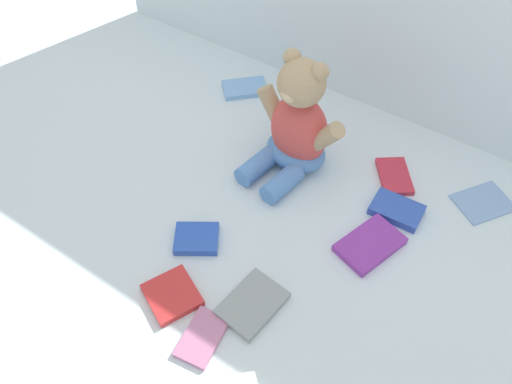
{
  "coord_description": "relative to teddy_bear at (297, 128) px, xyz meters",
  "views": [
    {
      "loc": [
        0.37,
        -0.67,
        0.91
      ],
      "look_at": [
        -0.01,
        -0.1,
        0.1
      ],
      "focal_mm": 36.24,
      "sensor_mm": 36.0,
      "label": 1
    }
  ],
  "objects": [
    {
      "name": "book_case_7",
      "position": [
        -0.25,
        0.16,
        -0.1
      ],
      "size": [
        0.14,
        0.14,
        0.01
      ],
      "primitive_type": "cube",
      "rotation": [
        0.0,
        0.0,
        2.35
      ],
      "color": "#7BAEE5",
      "rests_on": "ground_plane"
    },
    {
      "name": "ground_plane",
      "position": [
        0.04,
        -0.11,
        -0.11
      ],
      "size": [
        3.2,
        3.2,
        0.0
      ],
      "primitive_type": "plane",
      "color": "silver"
    },
    {
      "name": "book_case_0",
      "position": [
        0.26,
        -0.13,
        -0.1
      ],
      "size": [
        0.13,
        0.16,
        0.02
      ],
      "primitive_type": "cube",
      "rotation": [
        0.0,
        0.0,
        2.83
      ],
      "color": "purple",
      "rests_on": "ground_plane"
    },
    {
      "name": "book_case_5",
      "position": [
        0.14,
        -0.38,
        -0.1
      ],
      "size": [
        0.1,
        0.14,
        0.02
      ],
      "primitive_type": "cube",
      "rotation": [
        0.0,
        0.0,
        3.03
      ],
      "color": "gray",
      "rests_on": "ground_plane"
    },
    {
      "name": "book_case_2",
      "position": [
        0.27,
        -0.01,
        -0.1
      ],
      "size": [
        0.11,
        0.08,
        0.02
      ],
      "primitive_type": "cube",
      "rotation": [
        0.0,
        0.0,
        4.76
      ],
      "color": "#3051B3",
      "rests_on": "ground_plane"
    },
    {
      "name": "book_case_1",
      "position": [
        0.1,
        -0.49,
        -0.1
      ],
      "size": [
        0.08,
        0.12,
        0.01
      ],
      "primitive_type": "cube",
      "rotation": [
        0.0,
        0.0,
        0.15
      ],
      "color": "#BD6F95",
      "rests_on": "ground_plane"
    },
    {
      "name": "teddy_bear",
      "position": [
        0.0,
        0.0,
        0.0
      ],
      "size": [
        0.24,
        0.23,
        0.29
      ],
      "rotation": [
        0.0,
        0.0,
        -0.15
      ],
      "color": "#D84C47",
      "rests_on": "ground_plane"
    },
    {
      "name": "book_case_8",
      "position": [
        0.23,
        0.08,
        -0.1
      ],
      "size": [
        0.12,
        0.13,
        0.01
      ],
      "primitive_type": "cube",
      "rotation": [
        0.0,
        0.0,
        3.78
      ],
      "color": "#C72B3E",
      "rests_on": "ground_plane"
    },
    {
      "name": "book_case_4",
      "position": [
        -0.05,
        -0.32,
        -0.1
      ],
      "size": [
        0.12,
        0.11,
        0.02
      ],
      "primitive_type": "cube",
      "rotation": [
        0.0,
        0.0,
        5.3
      ],
      "color": "blue",
      "rests_on": "ground_plane"
    },
    {
      "name": "book_case_9",
      "position": [
        0.43,
        0.13,
        -0.1
      ],
      "size": [
        0.15,
        0.15,
        0.01
      ],
      "primitive_type": "cube",
      "rotation": [
        0.0,
        0.0,
        5.68
      ],
      "color": "#80A3CF",
      "rests_on": "ground_plane"
    },
    {
      "name": "book_case_6",
      "position": [
        -0.01,
        -0.45,
        -0.1
      ],
      "size": [
        0.13,
        0.13,
        0.02
      ],
      "primitive_type": "cube",
      "rotation": [
        0.0,
        0.0,
        2.71
      ],
      "color": "red",
      "rests_on": "ground_plane"
    }
  ]
}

